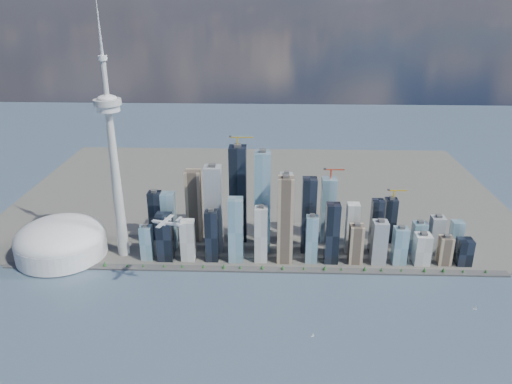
{
  "coord_description": "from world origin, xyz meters",
  "views": [
    {
      "loc": [
        39.26,
        -695.07,
        563.48
      ],
      "look_at": [
        6.53,
        260.0,
        180.48
      ],
      "focal_mm": 35.0,
      "sensor_mm": 36.0,
      "label": 1
    }
  ],
  "objects_px": {
    "sailboat_east": "(475,308)",
    "dome_stadium": "(61,240)",
    "sailboat_west": "(313,335)",
    "needle_tower": "(114,157)",
    "airplane": "(167,223)"
  },
  "relations": [
    {
      "from": "dome_stadium",
      "to": "airplane",
      "type": "relative_size",
      "value": 2.98
    },
    {
      "from": "needle_tower",
      "to": "sailboat_east",
      "type": "relative_size",
      "value": 54.36
    },
    {
      "from": "sailboat_east",
      "to": "dome_stadium",
      "type": "bearing_deg",
      "value": -167.19
    },
    {
      "from": "dome_stadium",
      "to": "sailboat_west",
      "type": "height_order",
      "value": "dome_stadium"
    },
    {
      "from": "dome_stadium",
      "to": "airplane",
      "type": "bearing_deg",
      "value": -28.45
    },
    {
      "from": "dome_stadium",
      "to": "sailboat_east",
      "type": "xyz_separation_m",
      "value": [
        871.42,
        -179.78,
        -36.19
      ]
    },
    {
      "from": "dome_stadium",
      "to": "sailboat_west",
      "type": "bearing_deg",
      "value": -26.04
    },
    {
      "from": "needle_tower",
      "to": "sailboat_east",
      "type": "bearing_deg",
      "value": -14.55
    },
    {
      "from": "dome_stadium",
      "to": "sailboat_east",
      "type": "bearing_deg",
      "value": -11.66
    },
    {
      "from": "dome_stadium",
      "to": "sailboat_east",
      "type": "distance_m",
      "value": 890.51
    },
    {
      "from": "sailboat_east",
      "to": "airplane",
      "type": "bearing_deg",
      "value": -158.12
    },
    {
      "from": "dome_stadium",
      "to": "needle_tower",
      "type": "bearing_deg",
      "value": 4.09
    },
    {
      "from": "dome_stadium",
      "to": "sailboat_west",
      "type": "distance_m",
      "value": 618.6
    },
    {
      "from": "needle_tower",
      "to": "sailboat_west",
      "type": "xyz_separation_m",
      "value": [
        414.83,
        -281.06,
        -233.21
      ]
    },
    {
      "from": "sailboat_west",
      "to": "dome_stadium",
      "type": "bearing_deg",
      "value": 134.37
    }
  ]
}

